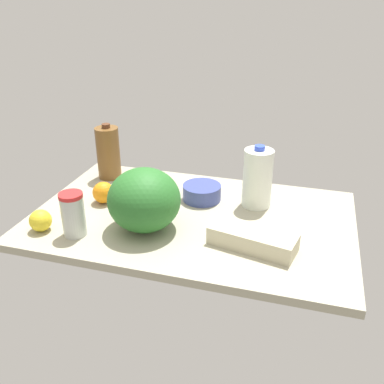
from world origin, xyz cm
name	(u,v)px	position (x,y,z in cm)	size (l,w,h in cm)	color
countertop	(192,219)	(0.00, 0.00, 1.50)	(120.00, 76.00, 3.00)	#A7A288
tumbler_cup	(73,214)	(35.63, 24.48, 11.03)	(8.26, 8.26, 15.99)	silver
egg_carton	(252,239)	(-25.39, 15.07, 6.05)	(29.10, 10.80, 6.09)	beige
watermelon	(144,200)	(13.59, 13.42, 14.31)	(25.81, 25.81, 22.63)	#2A6D2A
milk_jug	(257,178)	(-21.94, -15.74, 14.71)	(11.38, 11.38, 24.98)	white
chocolate_milk_jug	(108,153)	(46.26, -24.80, 14.76)	(10.32, 10.32, 25.08)	brown
mixing_bowl	(201,192)	(0.38, -14.33, 6.17)	(15.60, 15.60, 6.35)	#3C4993
orange_near_front	(103,193)	(37.23, -0.81, 7.34)	(8.69, 8.69, 8.69)	orange
lemon_by_jug	(41,220)	(48.66, 25.37, 6.95)	(7.91, 7.91, 7.91)	yellow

